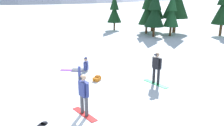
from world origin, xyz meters
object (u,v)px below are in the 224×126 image
object	(u,v)px
snowboarder_midground	(157,68)
backpack_orange	(97,78)
snowboarder_background	(83,66)
pine_tree_leaning	(114,11)
pine_tree_short	(147,10)
pine_tree_slender	(155,11)
pine_tree_broad	(224,6)
pine_tree_twin	(172,12)
snowboarder_foreground	(84,93)

from	to	relation	value
snowboarder_midground	backpack_orange	size ratio (longest dim) A/B	3.20
snowboarder_background	pine_tree_leaning	distance (m)	17.26
snowboarder_background	pine_tree_short	world-z (taller)	pine_tree_short
snowboarder_midground	pine_tree_slender	world-z (taller)	pine_tree_slender
pine_tree_slender	pine_tree_broad	size ratio (longest dim) A/B	0.86
snowboarder_midground	pine_tree_slender	xyz separation A→B (m)	(0.55, 14.35, 1.96)
snowboarder_background	pine_tree_leaning	xyz separation A→B (m)	(-0.03, 17.11, 2.26)
pine_tree_twin	pine_tree_leaning	bearing A→B (deg)	152.16
pine_tree_short	pine_tree_slender	distance (m)	2.18
backpack_orange	snowboarder_foreground	bearing A→B (deg)	-86.81
pine_tree_broad	pine_tree_twin	size ratio (longest dim) A/B	1.22
snowboarder_background	pine_tree_short	size ratio (longest dim) A/B	0.35
pine_tree_short	pine_tree_broad	size ratio (longest dim) A/B	0.84
pine_tree_leaning	pine_tree_short	bearing A→B (deg)	-29.01
pine_tree_short	pine_tree_slender	world-z (taller)	pine_tree_slender
snowboarder_background	pine_tree_leaning	bearing A→B (deg)	90.08
backpack_orange	pine_tree_slender	xyz separation A→B (m)	(3.82, 14.28, 2.77)
pine_tree_leaning	pine_tree_twin	world-z (taller)	pine_tree_twin
pine_tree_short	pine_tree_leaning	bearing A→B (deg)	150.99
snowboarder_midground	pine_tree_slender	size ratio (longest dim) A/B	0.33
snowboarder_background	pine_tree_leaning	world-z (taller)	pine_tree_leaning
pine_tree_broad	pine_tree_short	bearing A→B (deg)	177.26
pine_tree_short	pine_tree_broad	world-z (taller)	pine_tree_broad
snowboarder_background	pine_tree_twin	size ratio (longest dim) A/B	0.36
snowboarder_foreground	pine_tree_twin	bearing A→B (deg)	73.49
pine_tree_slender	pine_tree_broad	xyz separation A→B (m)	(7.76, 1.62, 0.46)
backpack_orange	pine_tree_leaning	distance (m)	18.86
backpack_orange	pine_tree_twin	distance (m)	16.26
pine_tree_slender	pine_tree_broad	world-z (taller)	pine_tree_broad
snowboarder_foreground	pine_tree_leaning	xyz separation A→B (m)	(-1.42, 22.42, 1.63)
pine_tree_leaning	backpack_orange	bearing A→B (deg)	-86.29
snowboarder_foreground	pine_tree_short	xyz separation A→B (m)	(2.81, 20.07, 1.86)
snowboarder_background	pine_tree_short	bearing A→B (deg)	74.09
snowboarder_foreground	pine_tree_slender	size ratio (longest dim) A/B	0.38
pine_tree_leaning	pine_tree_short	xyz separation A→B (m)	(4.23, -2.35, 0.24)
pine_tree_twin	snowboarder_midground	bearing A→B (deg)	-99.42
snowboarder_background	backpack_orange	xyz separation A→B (m)	(1.18, -1.54, -0.19)
snowboarder_background	snowboarder_midground	bearing A→B (deg)	-19.96
pine_tree_leaning	pine_tree_short	size ratio (longest dim) A/B	0.92
snowboarder_midground	pine_tree_slender	distance (m)	14.49
backpack_orange	pine_tree_twin	xyz separation A→B (m)	(5.76, 14.97, 2.61)
pine_tree_short	pine_tree_twin	bearing A→B (deg)	-25.99
backpack_orange	pine_tree_slender	size ratio (longest dim) A/B	0.10
backpack_orange	snowboarder_background	bearing A→B (deg)	127.49
snowboarder_background	snowboarder_foreground	bearing A→B (deg)	-75.28
pine_tree_leaning	pine_tree_slender	size ratio (longest dim) A/B	0.89
backpack_orange	pine_tree_twin	bearing A→B (deg)	68.95
snowboarder_background	pine_tree_broad	world-z (taller)	pine_tree_broad
backpack_orange	pine_tree_leaning	world-z (taller)	pine_tree_leaning
backpack_orange	pine_tree_short	xyz separation A→B (m)	(3.02, 16.31, 2.68)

